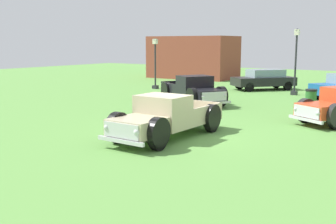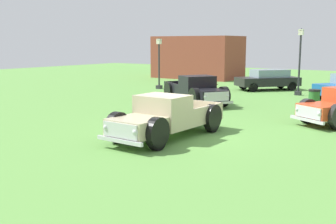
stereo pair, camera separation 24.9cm
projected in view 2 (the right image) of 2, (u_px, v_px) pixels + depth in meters
ground_plane at (186, 135)px, 15.15m from camera, size 80.00×80.00×0.00m
pickup_truck_foreground at (162, 118)px, 14.36m from camera, size 2.05×5.03×1.52m
pickup_truck_behind_left at (198, 91)px, 22.63m from camera, size 5.21×4.21×1.54m
sedan_distant_b at (268, 79)px, 29.48m from camera, size 4.17×4.47×1.45m
lamp_post_near at (159, 62)px, 30.11m from camera, size 0.36×0.36×3.65m
lamp_post_far at (300, 60)px, 26.31m from camera, size 0.36×0.36×4.21m
picnic_table at (204, 83)px, 29.46m from camera, size 2.33×2.30×0.78m
trash_can at (314, 99)px, 21.37m from camera, size 0.59×0.59×0.95m
brick_pavilion at (197, 57)px, 39.40m from camera, size 7.96×4.21×3.92m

